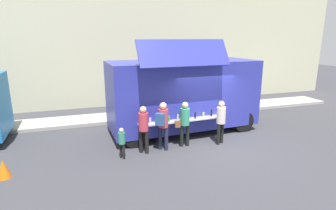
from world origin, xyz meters
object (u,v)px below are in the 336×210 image
Objects in this scene: traffic_cone_orange at (4,169)px; customer_extra_browsing at (221,119)px; child_near_queue at (122,140)px; food_truck_main at (183,94)px; customer_rear_waiting at (143,125)px; trash_bin at (241,101)px; customer_front_ordering at (184,120)px; customer_mid_with_backpack at (163,122)px.

traffic_cone_orange is 0.33× the size of customer_extra_browsing.
food_truck_main is at bearing -0.32° from child_near_queue.
customer_extra_browsing is (2.94, -0.08, -0.01)m from customer_rear_waiting.
food_truck_main is at bearing -152.26° from trash_bin.
food_truck_main reaches higher than customer_rear_waiting.
child_near_queue is at bearing 144.40° from customer_rear_waiting.
customer_rear_waiting is at bearing -19.01° from child_near_queue.
customer_front_ordering is at bearing -141.81° from trash_bin.
trash_bin is 7.14m from customer_mid_with_backpack.
traffic_cone_orange is 0.33× the size of customer_rear_waiting.
customer_front_ordering is at bearing 54.86° from customer_extra_browsing.
trash_bin is at bearing 24.95° from food_truck_main.
food_truck_main is 2.09m from customer_extra_browsing.
customer_rear_waiting is (-6.55, -4.05, 0.57)m from trash_bin.
customer_front_ordering is 0.96× the size of customer_mid_with_backpack.
customer_front_ordering is (-0.58, -1.60, -0.64)m from food_truck_main.
traffic_cone_orange is 0.33× the size of customer_front_ordering.
traffic_cone_orange is at bearing -164.12° from food_truck_main.
customer_mid_with_backpack is (-0.86, -0.11, 0.07)m from customer_front_ordering.
customer_rear_waiting is (-2.14, -1.73, -0.63)m from food_truck_main.
traffic_cone_orange is 7.20m from customer_extra_browsing.
customer_front_ordering is 1.01× the size of customer_extra_browsing.
customer_mid_with_backpack reaches higher than child_near_queue.
trash_bin is 8.49m from child_near_queue.
customer_extra_browsing is (-3.61, -4.13, 0.55)m from trash_bin.
trash_bin is 0.52× the size of customer_rear_waiting.
customer_mid_with_backpack is (-1.44, -1.71, -0.57)m from food_truck_main.
traffic_cone_orange is at bearing 66.11° from customer_extra_browsing.
food_truck_main is 3.65m from child_near_queue.
customer_rear_waiting is 1.01× the size of customer_extra_browsing.
customer_rear_waiting is at bearing 61.87° from customer_extra_browsing.
customer_front_ordering is 1.40m from customer_extra_browsing.
food_truck_main is 6.84m from traffic_cone_orange.
customer_rear_waiting reaches higher than traffic_cone_orange.
customer_rear_waiting is 0.89m from child_near_queue.
customer_rear_waiting reaches higher than customer_extra_browsing.
food_truck_main reaches higher than child_near_queue.
traffic_cone_orange is at bearing 149.49° from child_near_queue.
food_truck_main is 7.09× the size of trash_bin.
customer_front_ordering reaches higher than traffic_cone_orange.
customer_front_ordering is 1.56m from customer_rear_waiting.
customer_front_ordering reaches higher than child_near_queue.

